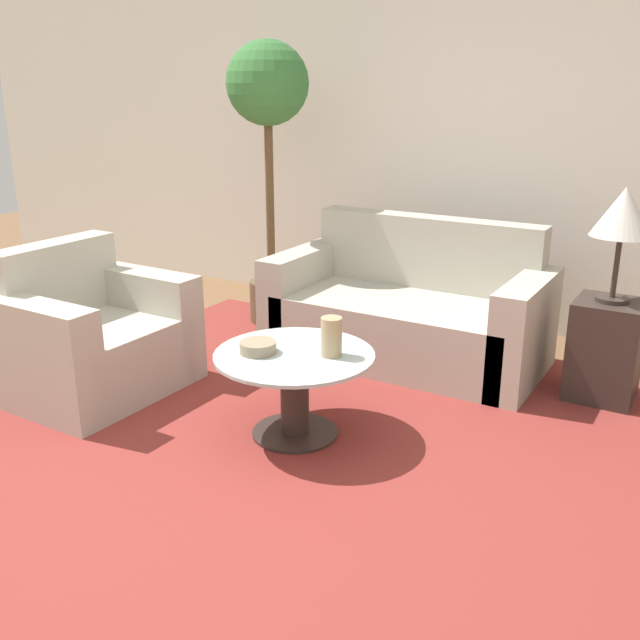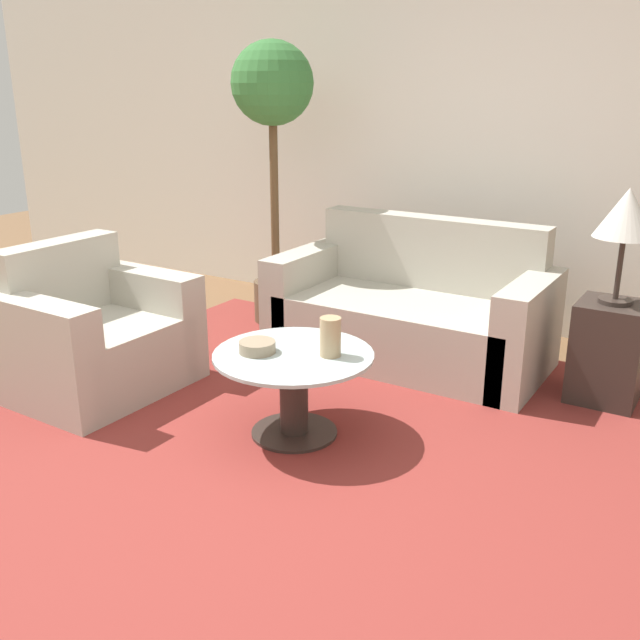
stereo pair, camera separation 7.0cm
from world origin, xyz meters
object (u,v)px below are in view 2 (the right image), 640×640
(table_lamp, at_px, (627,216))
(potted_plant, at_px, (273,121))
(armchair, at_px, (93,340))
(bowl, at_px, (257,347))
(sofa_main, at_px, (413,314))
(coffee_table, at_px, (294,383))
(vase, at_px, (330,337))

(table_lamp, height_order, potted_plant, potted_plant)
(armchair, bearing_deg, bowl, -87.83)
(potted_plant, bearing_deg, sofa_main, -6.62)
(potted_plant, bearing_deg, armchair, -96.61)
(table_lamp, bearing_deg, sofa_main, 177.60)
(table_lamp, distance_m, bowl, 2.06)
(coffee_table, bearing_deg, potted_plant, 127.98)
(coffee_table, bearing_deg, sofa_main, 88.47)
(armchair, height_order, bowl, armchair)
(sofa_main, relative_size, bowl, 9.55)
(sofa_main, xyz_separation_m, vase, (0.14, -1.27, 0.25))
(armchair, height_order, coffee_table, armchair)
(coffee_table, xyz_separation_m, table_lamp, (1.26, 1.29, 0.77))
(armchair, relative_size, vase, 5.04)
(vase, distance_m, bowl, 0.37)
(sofa_main, distance_m, table_lamp, 1.44)
(potted_plant, distance_m, bowl, 2.11)
(potted_plant, height_order, bowl, potted_plant)
(sofa_main, height_order, coffee_table, sofa_main)
(sofa_main, bearing_deg, coffee_table, -91.53)
(potted_plant, bearing_deg, vase, -46.75)
(potted_plant, relative_size, vase, 10.27)
(table_lamp, distance_m, vase, 1.71)
(sofa_main, distance_m, vase, 1.31)
(coffee_table, distance_m, potted_plant, 2.22)
(armchair, distance_m, potted_plant, 1.99)
(sofa_main, bearing_deg, armchair, -133.38)
(sofa_main, bearing_deg, potted_plant, 173.38)
(armchair, xyz_separation_m, coffee_table, (1.34, 0.11, -0.01))
(vase, bearing_deg, potted_plant, 133.25)
(armchair, relative_size, potted_plant, 0.49)
(armchair, xyz_separation_m, potted_plant, (0.19, 1.60, 1.18))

